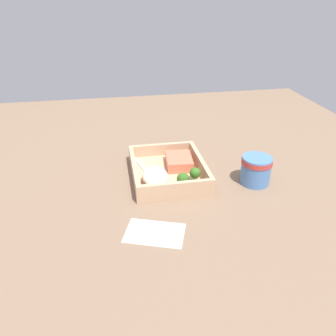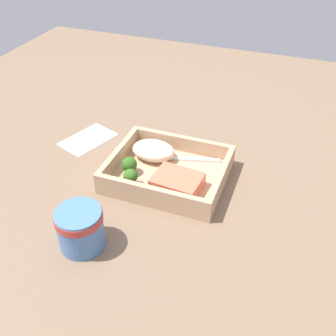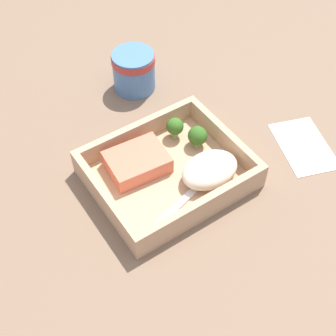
{
  "view_description": "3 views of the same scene",
  "coord_description": "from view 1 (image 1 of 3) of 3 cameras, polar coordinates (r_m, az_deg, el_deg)",
  "views": [
    {
      "loc": [
        79.64,
        -14.35,
        47.6
      ],
      "look_at": [
        0.0,
        0.0,
        2.7
      ],
      "focal_mm": 35.0,
      "sensor_mm": 36.0,
      "label": 1
    },
    {
      "loc": [
        -23.15,
        62.08,
        53.37
      ],
      "look_at": [
        0.0,
        0.0,
        2.7
      ],
      "focal_mm": 42.0,
      "sensor_mm": 36.0,
      "label": 2
    },
    {
      "loc": [
        -27.12,
        -40.27,
        60.29
      ],
      "look_at": [
        0.0,
        0.0,
        2.7
      ],
      "focal_mm": 50.0,
      "sensor_mm": 36.0,
      "label": 3
    }
  ],
  "objects": [
    {
      "name": "fork",
      "position": [
        0.93,
        -3.61,
        -0.78
      ],
      "size": [
        15.67,
        5.79,
        0.44
      ],
      "color": "silver",
      "rests_on": "takeout_tray"
    },
    {
      "name": "paper_cup",
      "position": [
        0.92,
        15.07,
        -0.14
      ],
      "size": [
        8.27,
        8.27,
        7.76
      ],
      "color": "#4976B2",
      "rests_on": "ground_plane"
    },
    {
      "name": "broccoli_floret_2",
      "position": [
        0.86,
        2.64,
        -1.94
      ],
      "size": [
        3.34,
        3.34,
        3.92
      ],
      "color": "#7B9E58",
      "rests_on": "takeout_tray"
    },
    {
      "name": "mashed_potatoes",
      "position": [
        0.87,
        -2.21,
        -1.58
      ],
      "size": [
        9.76,
        7.04,
        3.92
      ],
      "primitive_type": "ellipsoid",
      "color": "beige",
      "rests_on": "takeout_tray"
    },
    {
      "name": "salmon_fillet",
      "position": [
        0.96,
        1.92,
        1.17
      ],
      "size": [
        10.19,
        8.18,
        2.96
      ],
      "primitive_type": "cube",
      "rotation": [
        0.0,
        0.0,
        -0.09
      ],
      "color": "#DE6B4E",
      "rests_on": "takeout_tray"
    },
    {
      "name": "ground_plane",
      "position": [
        0.94,
        0.0,
        -1.96
      ],
      "size": [
        160.0,
        160.0,
        2.0
      ],
      "primitive_type": "cube",
      "color": "#785F49"
    },
    {
      "name": "takeout_tray",
      "position": [
        0.94,
        0.0,
        -1.12
      ],
      "size": [
        24.37,
        20.2,
        1.2
      ],
      "primitive_type": "cube",
      "color": "tan",
      "rests_on": "ground_plane"
    },
    {
      "name": "receipt_slip",
      "position": [
        0.74,
        -2.33,
        -11.2
      ],
      "size": [
        12.09,
        14.87,
        0.24
      ],
      "primitive_type": "cube",
      "rotation": [
        0.0,
        0.0,
        -0.34
      ],
      "color": "white",
      "rests_on": "ground_plane"
    },
    {
      "name": "broccoli_floret_1",
      "position": [
        0.88,
        4.73,
        -0.92
      ],
      "size": [
        3.0,
        3.0,
        4.0
      ],
      "color": "#7DA35F",
      "rests_on": "takeout_tray"
    },
    {
      "name": "tray_rim",
      "position": [
        0.92,
        0.0,
        0.18
      ],
      "size": [
        24.37,
        20.2,
        3.67
      ],
      "color": "tan",
      "rests_on": "takeout_tray"
    }
  ]
}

